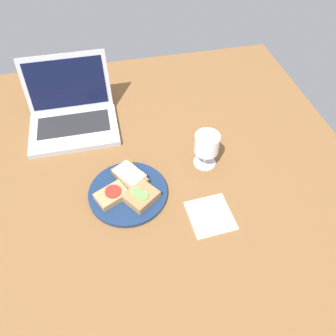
{
  "coord_description": "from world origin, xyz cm",
  "views": [
    {
      "loc": [
        -9.26,
        -69.64,
        85.82
      ],
      "look_at": [
        5.17,
        -3.88,
        8.0
      ],
      "focal_mm": 35.0,
      "sensor_mm": 36.0,
      "label": 1
    }
  ],
  "objects_px": {
    "plate": "(128,193)",
    "sandwich_with_cucumber": "(141,196)",
    "sandwich_with_tomato": "(112,195)",
    "napkin": "(210,215)",
    "laptop": "(72,116)",
    "wine_glass": "(207,146)",
    "sandwich_with_cheese": "(130,176)"
  },
  "relations": [
    {
      "from": "plate",
      "to": "sandwich_with_cucumber",
      "type": "relative_size",
      "value": 2.04
    },
    {
      "from": "plate",
      "to": "sandwich_with_tomato",
      "type": "relative_size",
      "value": 2.2
    },
    {
      "from": "napkin",
      "to": "laptop",
      "type": "bearing_deg",
      "value": 127.41
    },
    {
      "from": "plate",
      "to": "wine_glass",
      "type": "relative_size",
      "value": 1.97
    },
    {
      "from": "plate",
      "to": "sandwich_with_cheese",
      "type": "relative_size",
      "value": 1.87
    },
    {
      "from": "napkin",
      "to": "plate",
      "type": "bearing_deg",
      "value": 149.83
    },
    {
      "from": "sandwich_with_cheese",
      "to": "laptop",
      "type": "xyz_separation_m",
      "value": [
        -0.17,
        0.32,
        0.02
      ]
    },
    {
      "from": "sandwich_with_cucumber",
      "to": "napkin",
      "type": "bearing_deg",
      "value": -26.51
    },
    {
      "from": "sandwich_with_cheese",
      "to": "wine_glass",
      "type": "bearing_deg",
      "value": 5.13
    },
    {
      "from": "sandwich_with_tomato",
      "to": "laptop",
      "type": "height_order",
      "value": "laptop"
    },
    {
      "from": "sandwich_with_cheese",
      "to": "laptop",
      "type": "height_order",
      "value": "laptop"
    },
    {
      "from": "sandwich_with_cheese",
      "to": "wine_glass",
      "type": "xyz_separation_m",
      "value": [
        0.26,
        0.02,
        0.06
      ]
    },
    {
      "from": "sandwich_with_tomato",
      "to": "sandwich_with_cheese",
      "type": "xyz_separation_m",
      "value": [
        0.06,
        0.06,
        0.0
      ]
    },
    {
      "from": "plate",
      "to": "sandwich_with_tomato",
      "type": "xyz_separation_m",
      "value": [
        -0.05,
        -0.01,
        0.02
      ]
    },
    {
      "from": "sandwich_with_cheese",
      "to": "laptop",
      "type": "bearing_deg",
      "value": 117.91
    },
    {
      "from": "plate",
      "to": "napkin",
      "type": "distance_m",
      "value": 0.26
    },
    {
      "from": "plate",
      "to": "napkin",
      "type": "relative_size",
      "value": 1.87
    },
    {
      "from": "sandwich_with_cucumber",
      "to": "wine_glass",
      "type": "height_order",
      "value": "wine_glass"
    },
    {
      "from": "sandwich_with_cucumber",
      "to": "laptop",
      "type": "bearing_deg",
      "value": 115.26
    },
    {
      "from": "sandwich_with_tomato",
      "to": "wine_glass",
      "type": "xyz_separation_m",
      "value": [
        0.32,
        0.09,
        0.06
      ]
    },
    {
      "from": "sandwich_with_tomato",
      "to": "sandwich_with_cheese",
      "type": "distance_m",
      "value": 0.09
    },
    {
      "from": "plate",
      "to": "laptop",
      "type": "xyz_separation_m",
      "value": [
        -0.15,
        0.37,
        0.04
      ]
    },
    {
      "from": "plate",
      "to": "wine_glass",
      "type": "bearing_deg",
      "value": 15.08
    },
    {
      "from": "laptop",
      "to": "plate",
      "type": "bearing_deg",
      "value": -67.19
    },
    {
      "from": "sandwich_with_tomato",
      "to": "sandwich_with_cheese",
      "type": "height_order",
      "value": "same"
    },
    {
      "from": "plate",
      "to": "napkin",
      "type": "xyz_separation_m",
      "value": [
        0.23,
        -0.13,
        -0.0
      ]
    },
    {
      "from": "sandwich_with_cucumber",
      "to": "wine_glass",
      "type": "bearing_deg",
      "value": 25.06
    },
    {
      "from": "sandwich_with_cheese",
      "to": "napkin",
      "type": "relative_size",
      "value": 1.0
    },
    {
      "from": "sandwich_with_cucumber",
      "to": "napkin",
      "type": "height_order",
      "value": "sandwich_with_cucumber"
    },
    {
      "from": "laptop",
      "to": "sandwich_with_cucumber",
      "type": "bearing_deg",
      "value": -64.74
    },
    {
      "from": "sandwich_with_tomato",
      "to": "sandwich_with_cucumber",
      "type": "height_order",
      "value": "sandwich_with_cucumber"
    },
    {
      "from": "sandwich_with_tomato",
      "to": "sandwich_with_cucumber",
      "type": "distance_m",
      "value": 0.09
    }
  ]
}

